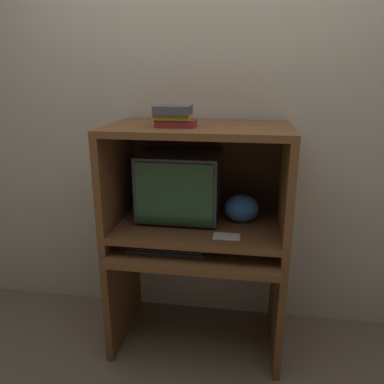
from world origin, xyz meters
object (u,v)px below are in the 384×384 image
(crt_monitor, at_px, (180,185))
(snack_bag, at_px, (242,208))
(book_stack, at_px, (174,116))
(keyboard, at_px, (167,249))
(mouse, at_px, (219,251))

(crt_monitor, bearing_deg, snack_bag, -1.53)
(book_stack, bearing_deg, keyboard, -107.77)
(mouse, relative_size, snack_bag, 0.33)
(keyboard, distance_m, snack_bag, 0.49)
(keyboard, height_order, mouse, mouse)
(crt_monitor, bearing_deg, keyboard, -97.31)
(keyboard, bearing_deg, book_stack, 72.23)
(mouse, distance_m, snack_bag, 0.30)
(crt_monitor, relative_size, keyboard, 1.06)
(crt_monitor, height_order, book_stack, book_stack)
(mouse, height_order, snack_bag, snack_bag)
(mouse, relative_size, book_stack, 0.31)
(crt_monitor, bearing_deg, book_stack, -90.18)
(snack_bag, relative_size, book_stack, 0.95)
(book_stack, bearing_deg, crt_monitor, 89.82)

